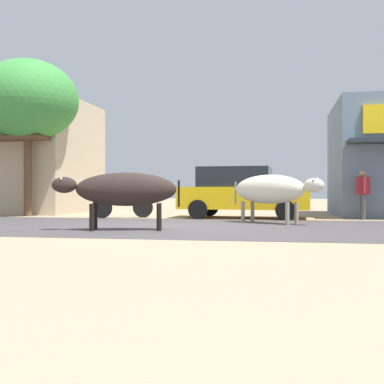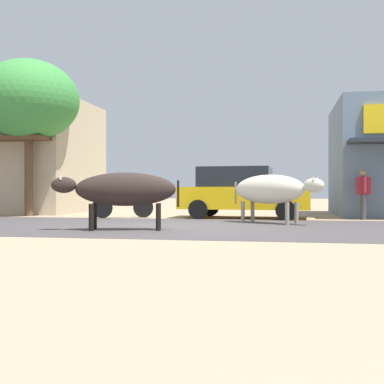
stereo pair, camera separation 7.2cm
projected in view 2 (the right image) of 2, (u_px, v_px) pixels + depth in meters
name	position (u px, v px, depth m)	size (l,w,h in m)	color
ground	(166.00, 226.00, 12.05)	(80.00, 80.00, 0.00)	tan
asphalt_road	(166.00, 226.00, 12.05)	(72.00, 6.38, 0.00)	#454041
roadside_tree	(29.00, 101.00, 16.96)	(3.48, 3.48, 5.43)	brown
parked_hatchback_car	(242.00, 192.00, 15.72)	(4.21, 2.19, 1.64)	yellow
parked_motorcycle	(124.00, 203.00, 15.79)	(1.80, 1.00, 1.08)	black
cow_near_brown	(123.00, 190.00, 10.95)	(2.83, 1.22, 1.30)	#2B221E
cow_far_dark	(271.00, 190.00, 13.16)	(2.55, 1.84, 1.32)	beige
pedestrian_by_shop	(363.00, 191.00, 14.82)	(0.40, 0.61, 1.51)	#3F3F47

